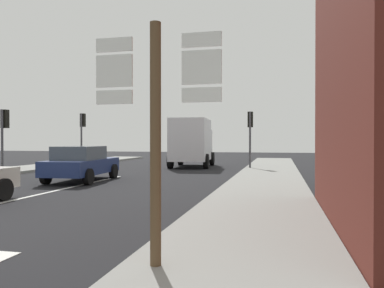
{
  "coord_description": "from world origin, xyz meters",
  "views": [
    {
      "loc": [
        7.43,
        -5.01,
        1.72
      ],
      "look_at": [
        4.42,
        8.12,
        1.59
      ],
      "focal_mm": 36.04,
      "sensor_mm": 36.0,
      "label": 1
    }
  ],
  "objects_px": {
    "sedan_far": "(81,163)",
    "traffic_light_far_left": "(82,127)",
    "route_sign_post": "(156,125)",
    "traffic_light_near_left": "(4,127)",
    "delivery_truck": "(192,141)",
    "traffic_light_far_right": "(250,127)"
  },
  "relations": [
    {
      "from": "sedan_far",
      "to": "traffic_light_far_left",
      "type": "relative_size",
      "value": 1.22
    },
    {
      "from": "delivery_truck",
      "to": "traffic_light_near_left",
      "type": "height_order",
      "value": "traffic_light_near_left"
    },
    {
      "from": "traffic_light_far_right",
      "to": "traffic_light_far_left",
      "type": "bearing_deg",
      "value": 173.14
    },
    {
      "from": "delivery_truck",
      "to": "route_sign_post",
      "type": "xyz_separation_m",
      "value": [
        4.01,
        -19.5,
        0.26
      ]
    },
    {
      "from": "traffic_light_near_left",
      "to": "traffic_light_far_right",
      "type": "bearing_deg",
      "value": 28.62
    },
    {
      "from": "sedan_far",
      "to": "delivery_truck",
      "type": "bearing_deg",
      "value": 74.72
    },
    {
      "from": "sedan_far",
      "to": "traffic_light_far_right",
      "type": "bearing_deg",
      "value": 50.79
    },
    {
      "from": "traffic_light_far_left",
      "to": "delivery_truck",
      "type": "bearing_deg",
      "value": 1.51
    },
    {
      "from": "traffic_light_far_left",
      "to": "sedan_far",
      "type": "bearing_deg",
      "value": -61.42
    },
    {
      "from": "delivery_truck",
      "to": "route_sign_post",
      "type": "distance_m",
      "value": 19.91
    },
    {
      "from": "traffic_light_far_left",
      "to": "traffic_light_near_left",
      "type": "xyz_separation_m",
      "value": [
        0.0,
        -7.64,
        -0.24
      ]
    },
    {
      "from": "sedan_far",
      "to": "traffic_light_far_left",
      "type": "bearing_deg",
      "value": 118.58
    },
    {
      "from": "traffic_light_far_left",
      "to": "traffic_light_far_right",
      "type": "height_order",
      "value": "traffic_light_far_left"
    },
    {
      "from": "traffic_light_near_left",
      "to": "route_sign_post",
      "type": "bearing_deg",
      "value": -45.07
    },
    {
      "from": "delivery_truck",
      "to": "traffic_light_far_left",
      "type": "distance_m",
      "value": 7.69
    },
    {
      "from": "route_sign_post",
      "to": "traffic_light_near_left",
      "type": "bearing_deg",
      "value": 134.93
    },
    {
      "from": "route_sign_post",
      "to": "traffic_light_far_left",
      "type": "relative_size",
      "value": 0.9
    },
    {
      "from": "sedan_far",
      "to": "traffic_light_far_left",
      "type": "xyz_separation_m",
      "value": [
        -5.04,
        9.25,
        1.86
      ]
    },
    {
      "from": "sedan_far",
      "to": "traffic_light_far_left",
      "type": "height_order",
      "value": "traffic_light_far_left"
    },
    {
      "from": "route_sign_post",
      "to": "traffic_light_far_left",
      "type": "bearing_deg",
      "value": 121.08
    },
    {
      "from": "route_sign_post",
      "to": "delivery_truck",
      "type": "bearing_deg",
      "value": 101.61
    },
    {
      "from": "traffic_light_near_left",
      "to": "delivery_truck",
      "type": "bearing_deg",
      "value": 45.79
    }
  ]
}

